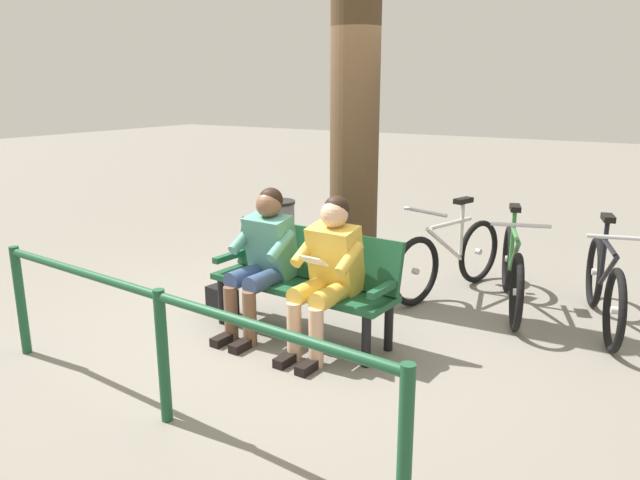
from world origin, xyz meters
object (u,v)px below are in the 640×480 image
object	(u,v)px
bench	(307,275)
handbag	(222,301)
bicycle_purple	(604,286)
person_reading	(328,268)
tree_trunk	(355,133)
litter_bin	(278,241)
bicycle_green	(449,258)
bicycle_red	(512,271)
person_companion	(263,254)

from	to	relation	value
bench	handbag	distance (m)	0.97
bench	bicycle_purple	size ratio (longest dim) A/B	0.99
person_reading	handbag	bearing A→B (deg)	-3.96
bench	tree_trunk	size ratio (longest dim) A/B	0.51
handbag	litter_bin	world-z (taller)	litter_bin
bicycle_green	litter_bin	bearing A→B (deg)	-54.23
bicycle_purple	bicycle_red	bearing A→B (deg)	-107.31
handbag	tree_trunk	size ratio (longest dim) A/B	0.09
person_reading	tree_trunk	bearing A→B (deg)	-67.09
tree_trunk	bicycle_red	bearing A→B (deg)	-160.56
litter_bin	bicycle_red	size ratio (longest dim) A/B	0.53
handbag	litter_bin	size ratio (longest dim) A/B	0.35
person_companion	litter_bin	size ratio (longest dim) A/B	1.40
person_companion	litter_bin	xyz separation A→B (m)	(0.67, -1.14, -0.23)
bicycle_red	bicycle_green	distance (m)	0.64
person_reading	bicycle_green	world-z (taller)	person_reading
bicycle_red	bicycle_green	world-z (taller)	same
bicycle_green	tree_trunk	bearing A→B (deg)	-35.19
person_companion	bicycle_green	xyz separation A→B (m)	(-0.99, -1.71, -0.30)
person_reading	tree_trunk	xyz separation A→B (m)	(0.41, -1.16, 0.92)
handbag	bicycle_purple	distance (m)	3.31
bicycle_green	bicycle_purple	bearing A→B (deg)	101.46
bench	litter_bin	xyz separation A→B (m)	(0.99, -0.99, -0.07)
handbag	bicycle_purple	world-z (taller)	bicycle_purple
bench	bicycle_green	size ratio (longest dim) A/B	1.00
bicycle_red	bicycle_green	size ratio (longest dim) A/B	0.99
person_reading	bicycle_red	xyz separation A→B (m)	(-0.98, -1.65, -0.31)
handbag	bicycle_red	xyz separation A→B (m)	(-2.18, -1.49, 0.24)
bicycle_green	person_reading	bearing A→B (deg)	5.45
person_reading	bicycle_green	xyz separation A→B (m)	(-0.35, -1.75, -0.31)
litter_bin	bicycle_purple	size ratio (longest dim) A/B	0.53
person_companion	handbag	bearing A→B (deg)	-8.31
litter_bin	bicycle_purple	distance (m)	3.09
bicycle_green	bench	bearing A→B (deg)	-6.12
person_companion	tree_trunk	distance (m)	1.46
bicycle_green	person_companion	bearing A→B (deg)	-13.30
litter_bin	bicycle_green	distance (m)	1.75
tree_trunk	bench	bearing A→B (deg)	95.60
tree_trunk	bicycle_green	size ratio (longest dim) A/B	1.95
bench	bicycle_purple	xyz separation A→B (m)	(-2.07, -1.43, -0.15)
person_reading	handbag	distance (m)	1.33
person_companion	bicycle_red	size ratio (longest dim) A/B	0.74
person_reading	tree_trunk	size ratio (longest dim) A/B	0.38
bicycle_purple	person_reading	bearing A→B (deg)	-62.50
bench	bicycle_red	world-z (taller)	bicycle_red
tree_trunk	litter_bin	size ratio (longest dim) A/B	3.68
bicycle_purple	person_companion	bearing A→B (deg)	-71.78
bench	litter_bin	bearing A→B (deg)	-41.42
person_reading	bicycle_red	world-z (taller)	person_reading
person_companion	bicycle_purple	size ratio (longest dim) A/B	0.73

